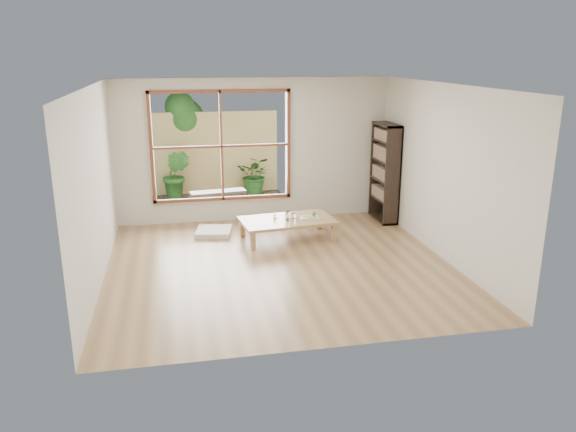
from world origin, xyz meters
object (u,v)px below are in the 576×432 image
food_tray (311,217)px  garden_bench (218,194)px  low_table (287,221)px  bookshelf (385,173)px

food_tray → garden_bench: size_ratio=0.27×
low_table → garden_bench: size_ratio=1.44×
low_table → garden_bench: 2.30m
food_tray → garden_bench: 2.50m
bookshelf → food_tray: 1.82m
low_table → garden_bench: garden_bench is taller
low_table → bookshelf: (1.98, 0.73, 0.60)m
bookshelf → garden_bench: size_ratio=1.59×
low_table → food_tray: (0.40, 0.00, 0.06)m
food_tray → garden_bench: (-1.39, 2.07, -0.05)m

